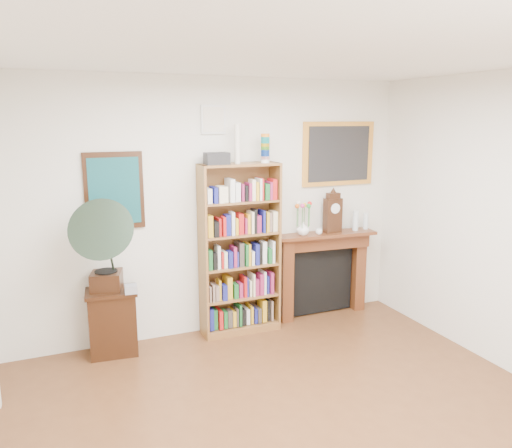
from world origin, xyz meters
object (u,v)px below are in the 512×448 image
(cd_stack, at_px, (131,289))
(bookshelf, at_px, (240,240))
(fireplace, at_px, (322,267))
(gramophone, at_px, (106,240))
(teacup, at_px, (319,232))
(bottle_right, at_px, (366,221))
(bottle_left, at_px, (355,221))
(flower_vase, at_px, (303,229))
(mantel_clock, at_px, (333,213))
(side_cabinet, at_px, (113,322))

(cd_stack, bearing_deg, bookshelf, 8.36)
(fireplace, relative_size, gramophone, 1.29)
(fireplace, distance_m, teacup, 0.49)
(fireplace, relative_size, bottle_right, 6.22)
(fireplace, xyz_separation_m, bottle_left, (0.40, -0.08, 0.55))
(cd_stack, distance_m, flower_vase, 2.06)
(cd_stack, bearing_deg, flower_vase, 5.98)
(fireplace, bearing_deg, bookshelf, -170.97)
(teacup, xyz_separation_m, bottle_left, (0.51, 0.01, 0.09))
(mantel_clock, xyz_separation_m, flower_vase, (-0.39, 0.00, -0.15))
(gramophone, relative_size, cd_stack, 8.04)
(bookshelf, height_order, teacup, bookshelf)
(side_cabinet, xyz_separation_m, fireplace, (2.49, 0.11, 0.26))
(fireplace, height_order, mantel_clock, mantel_clock)
(flower_vase, relative_size, bottle_left, 0.64)
(bookshelf, bearing_deg, mantel_clock, 1.57)
(gramophone, distance_m, cd_stack, 0.55)
(gramophone, bearing_deg, cd_stack, 2.90)
(bookshelf, relative_size, bottle_right, 10.91)
(flower_vase, bearing_deg, side_cabinet, -178.53)
(bottle_left, bearing_deg, fireplace, 169.25)
(mantel_clock, xyz_separation_m, teacup, (-0.20, -0.04, -0.20))
(flower_vase, xyz_separation_m, bottle_left, (0.70, -0.02, 0.04))
(fireplace, bearing_deg, flower_vase, -165.55)
(mantel_clock, relative_size, teacup, 5.85)
(flower_vase, distance_m, bottle_left, 0.70)
(teacup, bearing_deg, flower_vase, 168.62)
(flower_vase, bearing_deg, teacup, -11.38)
(bottle_left, xyz_separation_m, bottle_right, (0.16, 0.01, -0.02))
(gramophone, relative_size, flower_vase, 6.25)
(flower_vase, relative_size, teacup, 1.91)
(side_cabinet, xyz_separation_m, bottle_right, (3.05, 0.05, 0.80))
(bottle_right, bearing_deg, bottle_left, -174.66)
(fireplace, height_order, flower_vase, flower_vase)
(cd_stack, bearing_deg, fireplace, 6.48)
(side_cabinet, distance_m, mantel_clock, 2.74)
(bookshelf, bearing_deg, teacup, -0.18)
(side_cabinet, relative_size, fireplace, 0.55)
(flower_vase, bearing_deg, cd_stack, -174.02)
(side_cabinet, distance_m, bottle_left, 3.00)
(gramophone, height_order, cd_stack, gramophone)
(fireplace, xyz_separation_m, flower_vase, (-0.30, -0.05, 0.51))
(cd_stack, height_order, bottle_right, bottle_right)
(fireplace, xyz_separation_m, cd_stack, (-2.32, -0.26, 0.12))
(gramophone, distance_m, bottle_left, 2.92)
(gramophone, bearing_deg, bottle_left, 17.45)
(side_cabinet, height_order, bottle_right, bottle_right)
(side_cabinet, relative_size, mantel_clock, 1.44)
(side_cabinet, height_order, flower_vase, flower_vase)
(mantel_clock, bearing_deg, gramophone, -177.46)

